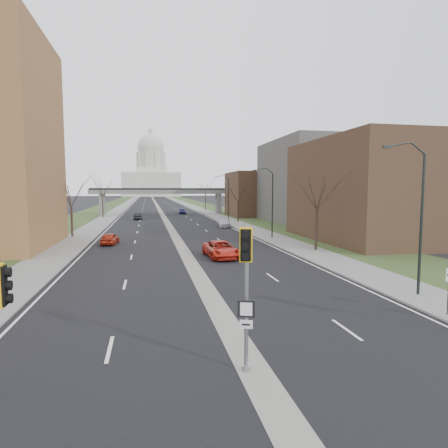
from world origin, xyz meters
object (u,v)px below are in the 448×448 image
object	(u,v)px
car_right_near	(221,249)
car_right_mid	(224,223)
car_left_near	(110,238)
signal_pole_median	(246,272)
car_right_far	(182,211)
car_left_far	(138,216)

from	to	relation	value
car_right_near	car_right_mid	bearing A→B (deg)	73.82
car_left_near	signal_pole_median	bearing A→B (deg)	109.46
car_left_near	car_right_far	distance (m)	52.01
car_left_far	car_right_near	bearing A→B (deg)	103.43
car_left_far	car_right_mid	bearing A→B (deg)	131.14
car_left_near	car_right_near	bearing A→B (deg)	141.93
signal_pole_median	car_left_near	bearing A→B (deg)	121.24
car_left_near	car_right_near	world-z (taller)	car_right_near
car_left_far	car_right_near	xyz separation A→B (m)	(8.40, -44.85, 0.07)
car_left_near	car_left_far	xyz separation A→B (m)	(2.24, 34.37, 0.02)
car_left_far	car_right_mid	xyz separation A→B (m)	(14.16, -17.92, 0.01)
car_left_near	car_right_mid	distance (m)	23.23
car_right_far	car_right_near	bearing A→B (deg)	-90.14
car_left_far	car_right_near	size ratio (longest dim) A/B	0.76
car_left_near	car_right_far	size ratio (longest dim) A/B	0.94
car_right_mid	car_right_far	world-z (taller)	car_right_far
car_left_near	car_right_near	xyz separation A→B (m)	(10.64, -10.48, 0.09)
signal_pole_median	car_right_mid	xyz separation A→B (m)	(9.09, 48.21, -2.79)
signal_pole_median	car_right_far	distance (m)	82.42
car_left_near	car_left_far	world-z (taller)	car_left_far
signal_pole_median	car_left_near	distance (m)	32.71
car_left_near	car_right_far	xyz separation A→B (m)	(12.67, 50.44, 0.04)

